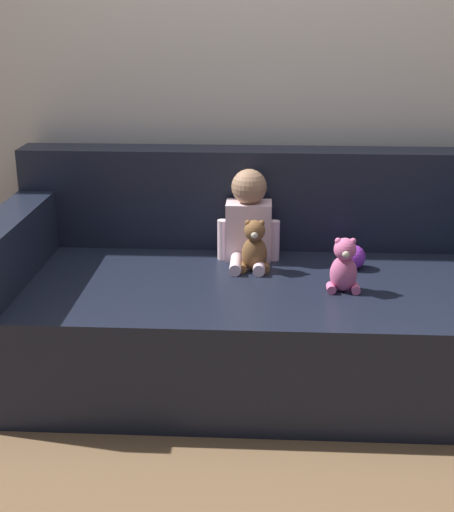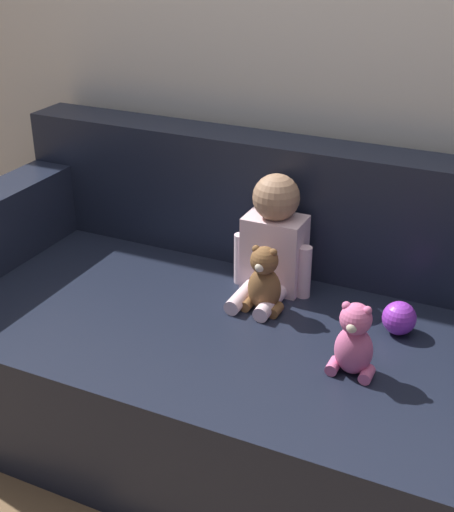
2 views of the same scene
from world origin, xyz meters
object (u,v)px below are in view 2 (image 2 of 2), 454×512
Objects in this scene: couch at (272,348)px; teddy_bear_brown at (264,281)px; plush_toy_side at (354,341)px; person_baby at (273,240)px; toy_ball at (399,318)px.

couch is 9.99× the size of teddy_bear_brown.
plush_toy_side is at bearing -32.16° from couch.
toy_ball is (0.43, -0.09, -0.12)m from person_baby.
couch is at bearing -66.93° from person_baby.
couch is 10.11× the size of plush_toy_side.
person_baby reaches higher than plush_toy_side.
person_baby is at bearing 136.94° from plush_toy_side.
teddy_bear_brown is at bearing -173.67° from toy_ball.
person_baby is 3.90× the size of toy_ball.
toy_ball is at bearing 6.33° from teddy_bear_brown.
person_baby reaches higher than teddy_bear_brown.
person_baby is at bearing 113.07° from couch.
plush_toy_side is 2.14× the size of toy_ball.
person_baby is 1.82× the size of plush_toy_side.
teddy_bear_brown is (0.03, -0.14, -0.07)m from person_baby.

